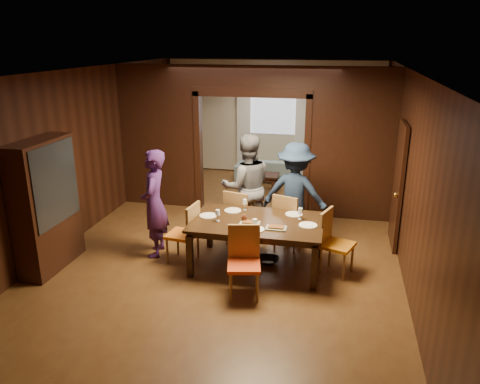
% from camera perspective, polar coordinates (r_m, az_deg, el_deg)
% --- Properties ---
extents(floor, '(9.00, 9.00, 0.00)m').
position_cam_1_polar(floor, '(8.23, -0.80, -6.01)').
color(floor, '#583418').
rests_on(floor, ground).
extents(ceiling, '(5.50, 9.00, 0.02)m').
position_cam_1_polar(ceiling, '(7.52, -0.89, 14.59)').
color(ceiling, silver).
rests_on(ceiling, room_walls).
extents(room_walls, '(5.52, 9.01, 2.90)m').
position_cam_1_polar(room_walls, '(9.53, 1.76, 6.90)').
color(room_walls, black).
rests_on(room_walls, floor).
extents(person_purple, '(0.53, 0.71, 1.75)m').
position_cam_1_polar(person_purple, '(7.57, -10.42, -1.40)').
color(person_purple, '#431F5B').
rests_on(person_purple, floor).
extents(person_grey, '(1.09, 0.97, 1.86)m').
position_cam_1_polar(person_grey, '(8.09, 0.83, 0.61)').
color(person_grey, '#58575E').
rests_on(person_grey, floor).
extents(person_navy, '(1.22, 0.82, 1.75)m').
position_cam_1_polar(person_navy, '(7.97, 6.76, -0.19)').
color(person_navy, '#1B2945').
rests_on(person_navy, floor).
extents(sofa, '(1.88, 0.80, 0.54)m').
position_cam_1_polar(sofa, '(11.69, 4.10, 2.77)').
color(sofa, '#809DA7').
rests_on(sofa, floor).
extents(serving_bowl, '(0.35, 0.35, 0.09)m').
position_cam_1_polar(serving_bowl, '(7.15, 3.52, -2.89)').
color(serving_bowl, black).
rests_on(serving_bowl, dining_table).
extents(dining_table, '(1.97, 1.23, 0.76)m').
position_cam_1_polar(dining_table, '(7.21, 2.10, -6.34)').
color(dining_table, black).
rests_on(dining_table, floor).
extents(coffee_table, '(0.80, 0.50, 0.40)m').
position_cam_1_polar(coffee_table, '(10.85, 2.59, 1.20)').
color(coffee_table, black).
rests_on(coffee_table, floor).
extents(chair_left, '(0.49, 0.49, 0.97)m').
position_cam_1_polar(chair_left, '(7.39, -7.06, -4.94)').
color(chair_left, orange).
rests_on(chair_left, floor).
extents(chair_right, '(0.56, 0.56, 0.97)m').
position_cam_1_polar(chair_right, '(7.13, 11.83, -6.11)').
color(chair_right, '#BF6712').
rests_on(chair_right, floor).
extents(chair_far_l, '(0.53, 0.53, 0.97)m').
position_cam_1_polar(chair_far_l, '(8.00, 0.08, -2.96)').
color(chair_far_l, '#C26012').
rests_on(chair_far_l, floor).
extents(chair_far_r, '(0.56, 0.56, 0.97)m').
position_cam_1_polar(chair_far_r, '(7.86, 6.06, -3.48)').
color(chair_far_r, '#C23F12').
rests_on(chair_far_r, floor).
extents(chair_near, '(0.52, 0.52, 0.97)m').
position_cam_1_polar(chair_near, '(6.39, 0.49, -8.70)').
color(chair_near, red).
rests_on(chair_near, floor).
extents(hutch, '(0.40, 1.20, 2.00)m').
position_cam_1_polar(hutch, '(7.57, -22.57, -1.52)').
color(hutch, black).
rests_on(hutch, floor).
extents(door_right, '(0.06, 0.90, 2.10)m').
position_cam_1_polar(door_right, '(8.20, 18.71, 0.75)').
color(door_right, black).
rests_on(door_right, floor).
extents(window_far, '(1.20, 0.03, 1.30)m').
position_cam_1_polar(window_far, '(11.98, 4.07, 10.15)').
color(window_far, silver).
rests_on(window_far, back_wall).
extents(curtain_left, '(0.35, 0.06, 2.40)m').
position_cam_1_polar(curtain_left, '(12.15, 0.46, 8.16)').
color(curtain_left, white).
rests_on(curtain_left, back_wall).
extents(curtain_right, '(0.35, 0.06, 2.40)m').
position_cam_1_polar(curtain_right, '(11.93, 7.59, 7.81)').
color(curtain_right, white).
rests_on(curtain_right, back_wall).
extents(plate_left, '(0.27, 0.27, 0.01)m').
position_cam_1_polar(plate_left, '(7.26, -3.90, -2.89)').
color(plate_left, silver).
rests_on(plate_left, dining_table).
extents(plate_far_l, '(0.27, 0.27, 0.01)m').
position_cam_1_polar(plate_far_l, '(7.46, -0.88, -2.27)').
color(plate_far_l, silver).
rests_on(plate_far_l, dining_table).
extents(plate_far_r, '(0.27, 0.27, 0.01)m').
position_cam_1_polar(plate_far_r, '(7.35, 6.59, -2.72)').
color(plate_far_r, silver).
rests_on(plate_far_r, dining_table).
extents(plate_right, '(0.27, 0.27, 0.01)m').
position_cam_1_polar(plate_right, '(6.96, 8.29, -4.02)').
color(plate_right, white).
rests_on(plate_right, dining_table).
extents(plate_near, '(0.27, 0.27, 0.01)m').
position_cam_1_polar(plate_near, '(6.75, 1.82, -4.56)').
color(plate_near, white).
rests_on(plate_near, dining_table).
extents(platter_a, '(0.30, 0.20, 0.04)m').
position_cam_1_polar(platter_a, '(6.95, 1.22, -3.74)').
color(platter_a, gray).
rests_on(platter_a, dining_table).
extents(platter_b, '(0.30, 0.20, 0.04)m').
position_cam_1_polar(platter_b, '(6.80, 4.43, -4.32)').
color(platter_b, gray).
rests_on(platter_b, dining_table).
extents(wineglass_left, '(0.08, 0.08, 0.18)m').
position_cam_1_polar(wineglass_left, '(7.03, -2.74, -2.87)').
color(wineglass_left, white).
rests_on(wineglass_left, dining_table).
extents(wineglass_far, '(0.08, 0.08, 0.18)m').
position_cam_1_polar(wineglass_far, '(7.47, 0.59, -1.54)').
color(wineglass_far, silver).
rests_on(wineglass_far, dining_table).
extents(wineglass_right, '(0.08, 0.08, 0.18)m').
position_cam_1_polar(wineglass_right, '(7.15, 7.35, -2.63)').
color(wineglass_right, silver).
rests_on(wineglass_right, dining_table).
extents(tumbler, '(0.07, 0.07, 0.14)m').
position_cam_1_polar(tumbler, '(6.78, 1.82, -3.87)').
color(tumbler, silver).
rests_on(tumbler, dining_table).
extents(condiment_jar, '(0.08, 0.08, 0.11)m').
position_cam_1_polar(condiment_jar, '(7.01, 0.50, -3.22)').
color(condiment_jar, '#4F2212').
rests_on(condiment_jar, dining_table).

